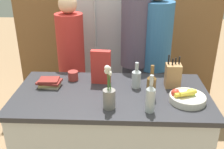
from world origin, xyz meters
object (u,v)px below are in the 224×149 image
Objects in this scene: coffee_mug at (73,76)px; fruit_bowl at (187,97)px; refrigerator at (103,42)px; bottle_wine at (151,86)px; person_in_blue at (135,49)px; person_in_red_tee at (154,55)px; flower_vase at (109,95)px; bottle_oil at (136,78)px; bottle_vinegar at (150,98)px; book_stack at (49,83)px; person_at_sink at (72,61)px; cereal_box at (101,67)px; knife_block at (173,75)px.

fruit_bowl is at bearing -20.53° from coffee_mug.
bottle_wine is (0.48, -1.38, 0.08)m from refrigerator.
person_in_red_tee is (0.21, 0.04, -0.07)m from person_in_blue.
flower_vase is 0.35m from bottle_wine.
bottle_vinegar is (0.08, -0.38, 0.02)m from bottle_oil.
person_at_sink reaches higher than book_stack.
cereal_box is 0.19× the size of person_at_sink.
person_in_blue reaches higher than bottle_wine.
fruit_bowl is 1.14m from book_stack.
bottle_vinegar is (-0.30, -0.15, 0.08)m from fruit_bowl.
cereal_box is (-0.69, 0.31, 0.11)m from fruit_bowl.
cereal_box is 1.06× the size of bottle_wine.
person_at_sink reaches higher than cereal_box.
bottle_vinegar is at bearing -119.16° from knife_block.
bottle_vinegar is (0.39, -0.46, -0.04)m from cereal_box.
person_in_red_tee is (0.21, 0.62, -0.02)m from bottle_oil.
coffee_mug is (-0.19, -1.06, 0.01)m from refrigerator.
knife_block is (0.68, -1.16, 0.07)m from refrigerator.
flower_vase is (0.16, -1.53, 0.08)m from refrigerator.
knife_block is 0.16× the size of person_in_red_tee.
coffee_mug is at bearing 39.24° from book_stack.
refrigerator reaches higher than bottle_vinegar.
knife_block is at bearing -59.41° from refrigerator.
person_in_red_tee reaches higher than cereal_box.
flower_vase is at bearing -36.25° from person_at_sink.
person_in_red_tee is (0.78, 0.50, 0.03)m from coffee_mug.
cereal_box is 0.76m from person_in_red_tee.
person_in_red_tee is (0.59, -0.56, 0.04)m from refrigerator.
person_in_blue is at bearing 38.91° from book_stack.
flower_vase reaches higher than cereal_box.
flower_vase is 1.63× the size of book_stack.
person_in_blue is at bearing 58.54° from cereal_box.
knife_block is at bearing 105.30° from fruit_bowl.
cereal_box is 1.04× the size of bottle_vinegar.
refrigerator is 1.60m from fruit_bowl.
person_in_blue is at bearing 29.64° from person_at_sink.
refrigerator is at bearing 92.85° from person_at_sink.
fruit_bowl is 0.81× the size of flower_vase.
flower_vase is 0.41m from bottle_oil.
refrigerator reaches higher than fruit_bowl.
cereal_box is at bearing 175.57° from knife_block.
bottle_vinegar reaches higher than bottle_oil.
bottle_oil is at bearing -122.79° from person_in_red_tee.
fruit_bowl is (0.76, -1.42, 0.01)m from refrigerator.
coffee_mug reaches higher than book_stack.
knife_block is 0.18× the size of person_at_sink.
bottle_oil reaches higher than fruit_bowl.
bottle_vinegar is 0.17× the size of person_in_red_tee.
coffee_mug is 0.23m from book_stack.
flower_vase is 0.63m from book_stack.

